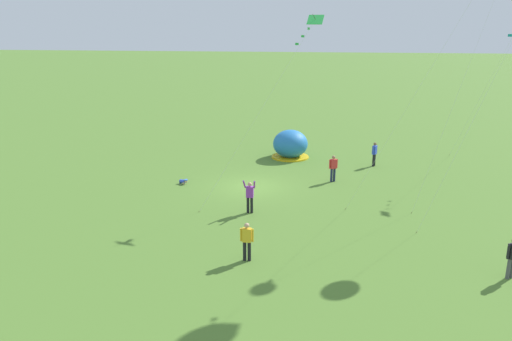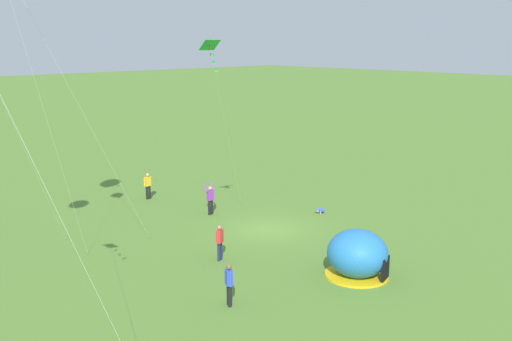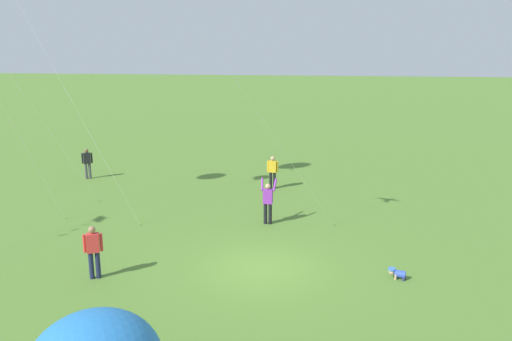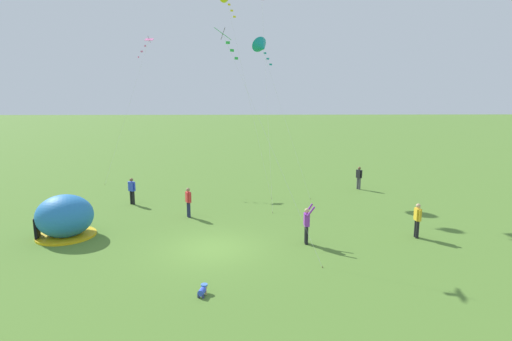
% 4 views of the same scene
% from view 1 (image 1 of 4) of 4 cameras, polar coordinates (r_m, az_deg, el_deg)
% --- Properties ---
extents(ground_plane, '(300.00, 300.00, 0.00)m').
position_cam_1_polar(ground_plane, '(30.94, -0.51, -1.86)').
color(ground_plane, '#517A2D').
extents(popup_tent, '(2.81, 2.81, 2.10)m').
position_cam_1_polar(popup_tent, '(37.55, 3.94, 2.99)').
color(popup_tent, '#2672BF').
rests_on(popup_tent, ground).
extents(toddler_crawling, '(0.33, 0.55, 0.32)m').
position_cam_1_polar(toddler_crawling, '(31.73, -8.28, -1.23)').
color(toddler_crawling, blue).
rests_on(toddler_crawling, ground).
extents(person_far_back, '(0.54, 0.38, 1.72)m').
position_cam_1_polar(person_far_back, '(36.12, 13.38, 1.97)').
color(person_far_back, black).
rests_on(person_far_back, ground).
extents(person_strolling, '(0.40, 0.52, 1.72)m').
position_cam_1_polar(person_strolling, '(22.28, 27.24, -8.68)').
color(person_strolling, '#4C4C51').
rests_on(person_strolling, ground).
extents(person_flying_kite, '(0.47, 0.68, 1.89)m').
position_cam_1_polar(person_flying_kite, '(26.43, -0.72, -2.84)').
color(person_flying_kite, black).
rests_on(person_flying_kite, ground).
extents(person_center_field, '(0.38, 0.54, 1.72)m').
position_cam_1_polar(person_center_field, '(32.04, 8.82, 0.39)').
color(person_center_field, '#1E2347').
rests_on(person_center_field, ground).
extents(person_with_toddler, '(0.25, 0.59, 1.72)m').
position_cam_1_polar(person_with_toddler, '(21.26, -1.05, -7.91)').
color(person_with_toddler, black).
rests_on(person_with_toddler, ground).
extents(kite_green, '(4.63, 6.30, 10.22)m').
position_cam_1_polar(kite_green, '(28.46, 6.29, 16.05)').
color(kite_green, silver).
rests_on(kite_green, ground).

